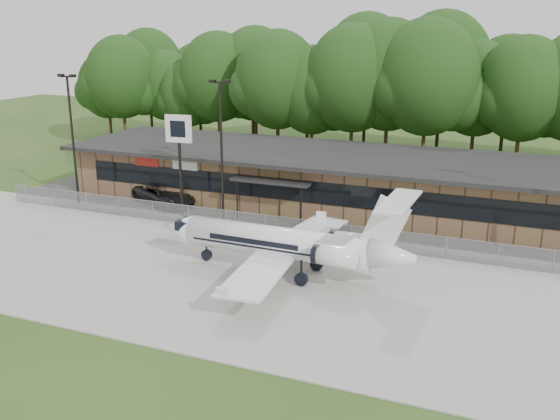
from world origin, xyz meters
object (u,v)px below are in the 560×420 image
at_px(business_jet, 286,244).
at_px(pole_sign, 179,140).
at_px(suv, 164,194).
at_px(terminal, 322,178).

distance_m(business_jet, pole_sign, 14.36).
xyz_separation_m(business_jet, suv, (-14.42, 9.90, -1.04)).
distance_m(business_jet, suv, 17.52).
relative_size(business_jet, pole_sign, 2.06).
relative_size(terminal, suv, 6.66).
bearing_deg(suv, pole_sign, -99.69).
bearing_deg(suv, business_jet, -97.60).
bearing_deg(pole_sign, business_jet, -39.69).
height_order(terminal, pole_sign, pole_sign).
relative_size(terminal, pole_sign, 5.39).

